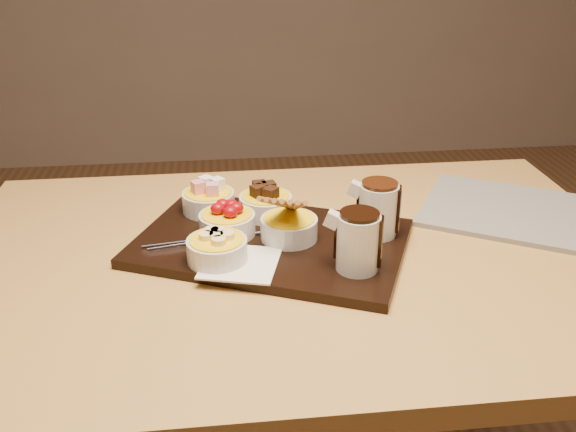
{
  "coord_description": "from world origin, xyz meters",
  "views": [
    {
      "loc": [
        -0.13,
        -0.97,
        1.29
      ],
      "look_at": [
        -0.01,
        0.03,
        0.81
      ],
      "focal_mm": 40.0,
      "sensor_mm": 36.0,
      "label": 1
    }
  ],
  "objects": [
    {
      "name": "bowl_bananas",
      "position": [
        -0.14,
        -0.04,
        0.79
      ],
      "size": [
        0.1,
        0.1,
        0.04
      ],
      "primitive_type": "cylinder",
      "color": "beige",
      "rests_on": "serving_board"
    },
    {
      "name": "dining_table",
      "position": [
        0.0,
        0.0,
        0.65
      ],
      "size": [
        1.2,
        0.8,
        0.75
      ],
      "color": "#BE8F46",
      "rests_on": "ground"
    },
    {
      "name": "bowl_strawberries",
      "position": [
        -0.12,
        0.05,
        0.79
      ],
      "size": [
        0.1,
        0.1,
        0.04
      ],
      "primitive_type": "cylinder",
      "color": "beige",
      "rests_on": "serving_board"
    },
    {
      "name": "newspaper",
      "position": [
        0.44,
        0.11,
        0.76
      ],
      "size": [
        0.42,
        0.4,
        0.01
      ],
      "primitive_type": "cube",
      "rotation": [
        0.0,
        0.0,
        -0.53
      ],
      "color": "beige",
      "rests_on": "dining_table"
    },
    {
      "name": "pitcher_milk_chocolate",
      "position": [
        0.14,
        0.02,
        0.81
      ],
      "size": [
        0.09,
        0.09,
        0.09
      ],
      "primitive_type": "cylinder",
      "rotation": [
        0.0,
        0.0,
        -0.41
      ],
      "color": "silver",
      "rests_on": "serving_board"
    },
    {
      "name": "bowl_biscotti",
      "position": [
        -0.01,
        0.02,
        0.79
      ],
      "size": [
        0.1,
        0.1,
        0.04
      ],
      "primitive_type": "cylinder",
      "color": "beige",
      "rests_on": "serving_board"
    },
    {
      "name": "fondue_skewers",
      "position": [
        -0.14,
        0.03,
        0.77
      ],
      "size": [
        0.07,
        0.26,
        0.01
      ],
      "primitive_type": null,
      "rotation": [
        0.0,
        0.0,
        -1.42
      ],
      "color": "silver",
      "rests_on": "serving_board"
    },
    {
      "name": "napkin",
      "position": [
        -0.1,
        -0.06,
        0.77
      ],
      "size": [
        0.15,
        0.15,
        0.0
      ],
      "primitive_type": "cube",
      "rotation": [
        0.0,
        0.0,
        -0.27
      ],
      "color": "white",
      "rests_on": "serving_board"
    },
    {
      "name": "serving_board",
      "position": [
        -0.04,
        0.03,
        0.76
      ],
      "size": [
        0.54,
        0.46,
        0.02
      ],
      "primitive_type": "cube",
      "rotation": [
        0.0,
        0.0,
        -0.41
      ],
      "color": "black",
      "rests_on": "dining_table"
    },
    {
      "name": "bowl_cake",
      "position": [
        -0.05,
        0.12,
        0.79
      ],
      "size": [
        0.1,
        0.1,
        0.04
      ],
      "primitive_type": "cylinder",
      "color": "beige",
      "rests_on": "serving_board"
    },
    {
      "name": "bowl_marshmallows",
      "position": [
        -0.15,
        0.15,
        0.79
      ],
      "size": [
        0.1,
        0.1,
        0.04
      ],
      "primitive_type": "cylinder",
      "color": "beige",
      "rests_on": "serving_board"
    },
    {
      "name": "pitcher_dark_chocolate",
      "position": [
        0.08,
        -0.1,
        0.81
      ],
      "size": [
        0.09,
        0.09,
        0.09
      ],
      "primitive_type": "cylinder",
      "rotation": [
        0.0,
        0.0,
        -0.41
      ],
      "color": "silver",
      "rests_on": "serving_board"
    }
  ]
}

